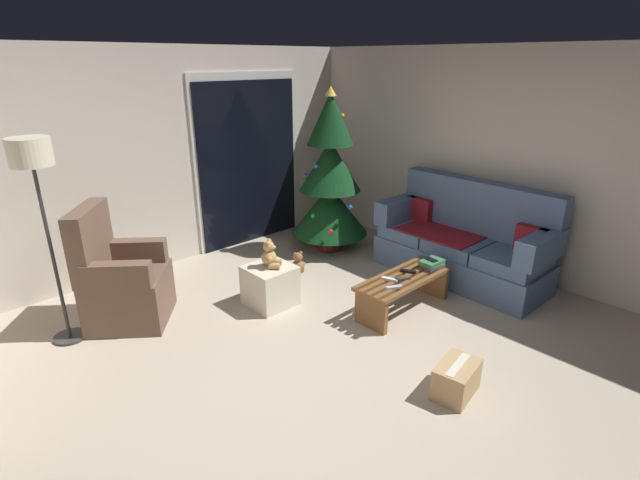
% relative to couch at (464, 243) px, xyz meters
% --- Properties ---
extents(ground_plane, '(7.00, 7.00, 0.00)m').
position_rel_couch_xyz_m(ground_plane, '(-2.32, -0.36, -0.40)').
color(ground_plane, '#B2A38E').
extents(wall_back, '(5.72, 0.12, 2.50)m').
position_rel_couch_xyz_m(wall_back, '(-2.32, 2.70, 0.85)').
color(wall_back, beige).
rests_on(wall_back, ground).
extents(wall_right, '(0.12, 6.00, 2.50)m').
position_rel_couch_xyz_m(wall_right, '(0.54, -0.36, 0.85)').
color(wall_right, beige).
rests_on(wall_right, ground).
extents(patio_door_frame, '(1.60, 0.02, 2.20)m').
position_rel_couch_xyz_m(patio_door_frame, '(-1.03, 2.63, 0.70)').
color(patio_door_frame, silver).
rests_on(patio_door_frame, ground).
extents(patio_door_glass, '(1.50, 0.02, 2.10)m').
position_rel_couch_xyz_m(patio_door_glass, '(-1.03, 2.61, 0.65)').
color(patio_door_glass, black).
rests_on(patio_door_glass, ground).
extents(couch, '(0.83, 1.96, 1.08)m').
position_rel_couch_xyz_m(couch, '(0.00, 0.00, 0.00)').
color(couch, slate).
rests_on(couch, ground).
extents(coffee_table, '(1.10, 0.40, 0.37)m').
position_rel_couch_xyz_m(coffee_table, '(-1.13, -0.03, -0.15)').
color(coffee_table, brown).
rests_on(coffee_table, ground).
extents(remote_silver, '(0.16, 0.11, 0.02)m').
position_rel_couch_xyz_m(remote_silver, '(-1.42, -0.12, -0.02)').
color(remote_silver, '#ADADB2').
rests_on(remote_silver, coffee_table).
extents(remote_black, '(0.11, 0.16, 0.02)m').
position_rel_couch_xyz_m(remote_black, '(-1.03, 0.00, -0.02)').
color(remote_black, black).
rests_on(remote_black, coffee_table).
extents(remote_graphite, '(0.16, 0.10, 0.02)m').
position_rel_couch_xyz_m(remote_graphite, '(-1.21, -0.06, -0.02)').
color(remote_graphite, '#333338').
rests_on(remote_graphite, coffee_table).
extents(remote_white, '(0.10, 0.16, 0.02)m').
position_rel_couch_xyz_m(remote_white, '(-1.31, 0.02, -0.02)').
color(remote_white, silver).
rests_on(remote_white, coffee_table).
extents(book_stack, '(0.25, 0.20, 0.08)m').
position_rel_couch_xyz_m(book_stack, '(-0.76, -0.09, 0.01)').
color(book_stack, '#4C4C51').
rests_on(book_stack, coffee_table).
extents(cell_phone, '(0.09, 0.15, 0.01)m').
position_rel_couch_xyz_m(cell_phone, '(-0.76, -0.07, 0.05)').
color(cell_phone, black).
rests_on(cell_phone, book_stack).
extents(christmas_tree, '(0.97, 0.97, 2.05)m').
position_rel_couch_xyz_m(christmas_tree, '(-0.50, 1.65, 0.51)').
color(christmas_tree, '#4C1E19').
rests_on(christmas_tree, ground).
extents(armchair, '(0.96, 0.96, 1.13)m').
position_rel_couch_xyz_m(armchair, '(-3.20, 1.68, 0.00)').
color(armchair, brown).
rests_on(armchair, ground).
extents(floor_lamp, '(0.32, 0.32, 1.78)m').
position_rel_couch_xyz_m(floor_lamp, '(-3.71, 1.72, 1.11)').
color(floor_lamp, '#2D2D30').
rests_on(floor_lamp, ground).
extents(ottoman, '(0.44, 0.44, 0.41)m').
position_rel_couch_xyz_m(ottoman, '(-2.01, 0.98, -0.19)').
color(ottoman, beige).
rests_on(ottoman, ground).
extents(teddy_bear_honey, '(0.21, 0.22, 0.29)m').
position_rel_couch_xyz_m(teddy_bear_honey, '(-2.00, 0.97, 0.13)').
color(teddy_bear_honey, tan).
rests_on(teddy_bear_honey, ottoman).
extents(teddy_bear_chestnut_by_tree, '(0.20, 0.21, 0.29)m').
position_rel_couch_xyz_m(teddy_bear_chestnut_by_tree, '(-1.34, 1.33, -0.28)').
color(teddy_bear_chestnut_by_tree, brown).
rests_on(teddy_bear_chestnut_by_tree, ground).
extents(cardboard_box_taped_mid_floor, '(0.42, 0.31, 0.26)m').
position_rel_couch_xyz_m(cardboard_box_taped_mid_floor, '(-1.87, -1.07, -0.27)').
color(cardboard_box_taped_mid_floor, tan).
rests_on(cardboard_box_taped_mid_floor, ground).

